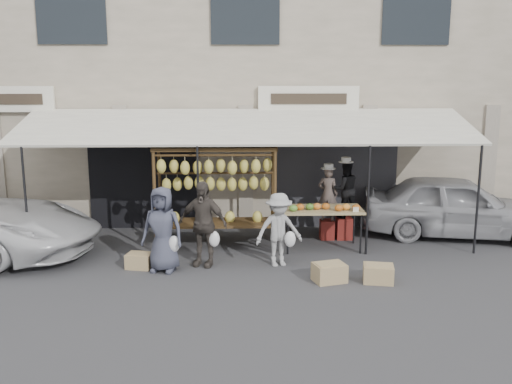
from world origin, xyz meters
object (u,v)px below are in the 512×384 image
(produce_table, at_px, (323,210))
(sedan, at_px, (456,206))
(crate_far, at_px, (140,261))
(crate_near_b, at_px, (378,274))
(customer_mid, at_px, (203,224))
(crate_near_a, at_px, (329,273))
(vendor_left, at_px, (328,194))
(vendor_right, at_px, (345,189))
(customer_left, at_px, (162,229))
(customer_right, at_px, (279,230))
(banana_rack, at_px, (215,177))

(produce_table, height_order, sedan, sedan)
(crate_far, bearing_deg, crate_near_b, -11.56)
(customer_mid, relative_size, crate_near_a, 3.04)
(vendor_left, xyz_separation_m, crate_far, (-3.96, -1.91, -0.91))
(produce_table, bearing_deg, vendor_right, 52.41)
(crate_near_b, distance_m, sedan, 3.92)
(customer_left, bearing_deg, produce_table, 34.79)
(vendor_right, height_order, customer_right, vendor_right)
(vendor_right, height_order, customer_left, vendor_right)
(customer_mid, bearing_deg, banana_rack, 98.73)
(customer_left, bearing_deg, customer_mid, 35.55)
(banana_rack, bearing_deg, customer_mid, -100.44)
(vendor_right, bearing_deg, crate_near_b, 84.04)
(customer_left, xyz_separation_m, crate_near_b, (3.99, -0.74, -0.66))
(crate_near_b, bearing_deg, sedan, 49.71)
(produce_table, xyz_separation_m, customer_mid, (-2.50, -0.98, -0.03))
(customer_mid, xyz_separation_m, crate_far, (-1.24, -0.13, -0.70))
(produce_table, bearing_deg, crate_near_a, -94.12)
(produce_table, bearing_deg, crate_near_b, -69.84)
(sedan, bearing_deg, customer_mid, 119.65)
(vendor_right, relative_size, crate_near_b, 2.47)
(customer_mid, xyz_separation_m, crate_near_a, (2.35, -0.98, -0.68))
(banana_rack, xyz_separation_m, crate_near_b, (3.03, -2.19, -1.41))
(crate_near_b, bearing_deg, customer_right, 150.66)
(customer_right, bearing_deg, customer_mid, 162.79)
(customer_mid, height_order, crate_near_b, customer_mid)
(customer_mid, distance_m, crate_far, 1.43)
(customer_left, distance_m, crate_near_a, 3.24)
(vendor_right, xyz_separation_m, crate_near_b, (0.12, -2.83, -1.00))
(banana_rack, relative_size, produce_table, 1.53)
(vendor_left, bearing_deg, sedan, -159.11)
(crate_far, relative_size, sedan, 0.11)
(customer_left, bearing_deg, customer_right, 19.45)
(vendor_left, bearing_deg, crate_near_b, 118.65)
(customer_left, relative_size, crate_near_b, 3.08)
(vendor_right, height_order, crate_near_b, vendor_right)
(customer_left, bearing_deg, crate_near_a, 0.85)
(crate_far, bearing_deg, banana_rack, 41.35)
(vendor_right, distance_m, customer_left, 4.41)
(produce_table, xyz_separation_m, sedan, (3.25, 0.93, -0.15))
(produce_table, height_order, customer_mid, customer_mid)
(banana_rack, xyz_separation_m, crate_near_a, (2.14, -2.13, -1.40))
(banana_rack, xyz_separation_m, produce_table, (2.29, -0.16, -0.69))
(banana_rack, distance_m, crate_near_b, 3.99)
(vendor_left, height_order, customer_right, vendor_left)
(customer_right, bearing_deg, crate_far, 166.59)
(customer_mid, distance_m, crate_near_a, 2.64)
(banana_rack, height_order, crate_far, banana_rack)
(banana_rack, relative_size, vendor_right, 1.97)
(vendor_left, distance_m, customer_mid, 3.26)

